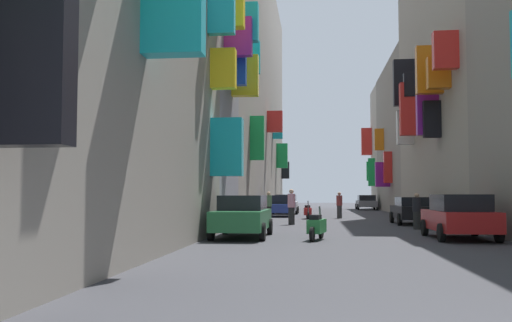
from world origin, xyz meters
TOP-DOWN VIEW (x-y plane):
  - ground_plane at (0.00, 30.00)m, footprint 140.00×140.00m
  - building_left_mid_a at (-7.96, 16.60)m, footprint 7.15×3.31m
  - building_left_mid_b at (-7.96, 20.94)m, footprint 7.39×5.37m
  - building_left_mid_c at (-8.00, 41.82)m, footprint 7.22×36.38m
  - building_right_mid_a at (7.97, 23.57)m, footprint 7.27×6.87m
  - building_right_mid_b at (7.98, 32.60)m, footprint 7.36×11.21m
  - building_right_mid_c at (7.99, 46.08)m, footprint 7.20×15.73m
  - building_right_far at (7.97, 56.98)m, footprint 7.12×6.05m
  - parked_car_green at (-3.83, 16.38)m, footprint 1.88×4.42m
  - parked_car_blue at (-3.82, 35.33)m, footprint 1.87×4.16m
  - parked_car_black at (3.70, 25.89)m, footprint 1.89×4.23m
  - parked_car_silver at (-3.58, 40.48)m, footprint 1.96×4.30m
  - parked_car_grey at (3.81, 52.91)m, footprint 2.00×4.11m
  - parked_car_red at (3.63, 16.38)m, footprint 1.95×4.15m
  - scooter_red at (-1.74, 31.58)m, footprint 0.52×1.83m
  - scooter_green at (-1.21, 15.42)m, footprint 0.67×1.96m
  - pedestrian_crossing at (-2.46, 24.80)m, footprint 0.45×0.45m
  - pedestrian_near_left at (0.27, 32.64)m, footprint 0.54×0.54m
  - pedestrian_near_right at (3.16, 21.65)m, footprint 0.50×0.50m
  - pedestrian_mid_street at (-3.99, 29.33)m, footprint 0.52×0.52m

SIDE VIEW (x-z plane):
  - ground_plane at x=0.00m, z-range 0.00..0.00m
  - scooter_red at x=-1.74m, z-range -0.10..1.03m
  - scooter_green at x=-1.21m, z-range -0.10..1.03m
  - parked_car_black at x=3.70m, z-range 0.05..1.43m
  - parked_car_blue at x=-3.82m, z-range 0.03..1.50m
  - parked_car_grey at x=3.81m, z-range 0.04..1.50m
  - parked_car_green at x=-3.83m, z-range 0.04..1.52m
  - pedestrian_near_right at x=3.16m, z-range -0.01..1.59m
  - parked_car_silver at x=-3.58m, z-range 0.03..1.55m
  - parked_car_red at x=3.63m, z-range 0.03..1.55m
  - pedestrian_near_left at x=0.27m, z-range 0.00..1.68m
  - pedestrian_mid_street at x=-3.99m, z-range 0.00..1.69m
  - pedestrian_crossing at x=-2.46m, z-range 0.00..1.80m
  - building_left_mid_b at x=-7.96m, z-range 0.02..12.38m
  - building_right_far at x=7.97m, z-range -0.01..12.87m
  - building_right_mid_c at x=7.99m, z-range -0.01..12.95m
  - building_right_mid_a at x=7.97m, z-range 0.00..14.11m
  - building_left_mid_a at x=-7.96m, z-range -0.03..17.15m
  - building_right_mid_b at x=7.98m, z-range -0.01..20.51m
  - building_left_mid_c at x=-8.00m, z-range 0.00..20.69m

